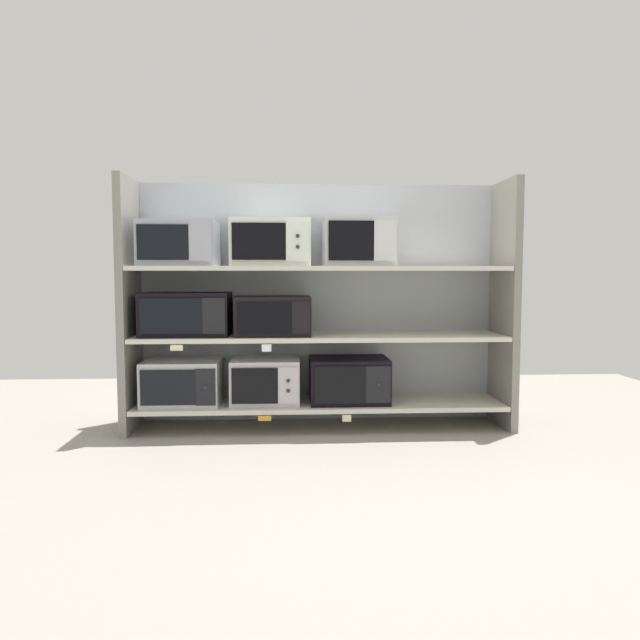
% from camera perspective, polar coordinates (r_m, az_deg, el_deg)
% --- Properties ---
extents(ground, '(6.48, 6.00, 0.02)m').
position_cam_1_polar(ground, '(3.20, 1.00, -14.89)').
color(ground, gray).
extents(back_panel, '(2.68, 0.04, 1.68)m').
position_cam_1_polar(back_panel, '(4.28, -0.19, 1.66)').
color(back_panel, '#9EA3A8').
rests_on(back_panel, ground).
extents(upright_left, '(0.05, 0.48, 1.68)m').
position_cam_1_polar(upright_left, '(4.15, -17.81, 1.36)').
color(upright_left, gray).
rests_on(upright_left, ground).
extents(upright_right, '(0.05, 0.48, 1.68)m').
position_cam_1_polar(upright_right, '(4.28, 17.25, 1.46)').
color(upright_right, gray).
rests_on(upright_right, ground).
extents(shelf_0, '(2.48, 0.48, 0.03)m').
position_cam_1_polar(shelf_0, '(4.11, -0.00, -8.05)').
color(shelf_0, beige).
rests_on(shelf_0, ground).
extents(microwave_0, '(0.51, 0.43, 0.30)m').
position_cam_1_polar(microwave_0, '(4.13, -13.02, -5.79)').
color(microwave_0, '#B2B5B5').
rests_on(microwave_0, shelf_0).
extents(microwave_1, '(0.46, 0.39, 0.30)m').
position_cam_1_polar(microwave_1, '(4.07, -5.25, -5.81)').
color(microwave_1, '#BBB4BC').
rests_on(microwave_1, shelf_0).
extents(microwave_2, '(0.53, 0.39, 0.30)m').
position_cam_1_polar(microwave_2, '(4.09, 2.78, -5.75)').
color(microwave_2, black).
rests_on(microwave_2, shelf_0).
extents(price_tag_0, '(0.08, 0.00, 0.03)m').
position_cam_1_polar(price_tag_0, '(3.88, -5.33, -9.37)').
color(price_tag_0, orange).
extents(price_tag_1, '(0.06, 0.00, 0.04)m').
position_cam_1_polar(price_tag_1, '(3.90, 2.58, -9.39)').
color(price_tag_1, beige).
extents(shelf_1, '(2.48, 0.48, 0.03)m').
position_cam_1_polar(shelf_1, '(4.04, -0.00, -1.63)').
color(shelf_1, beige).
extents(microwave_3, '(0.57, 0.39, 0.29)m').
position_cam_1_polar(microwave_3, '(4.07, -12.66, 0.56)').
color(microwave_3, black).
rests_on(microwave_3, shelf_1).
extents(microwave_4, '(0.50, 0.40, 0.26)m').
position_cam_1_polar(microwave_4, '(4.02, -4.49, 0.41)').
color(microwave_4, black).
rests_on(microwave_4, shelf_1).
extents(price_tag_2, '(0.08, 0.00, 0.04)m').
position_cam_1_polar(price_tag_2, '(3.86, -13.58, -2.61)').
color(price_tag_2, beige).
extents(price_tag_3, '(0.06, 0.00, 0.05)m').
position_cam_1_polar(price_tag_3, '(3.80, -5.15, -2.69)').
color(price_tag_3, white).
extents(shelf_2, '(2.48, 0.48, 0.03)m').
position_cam_1_polar(shelf_2, '(4.01, -0.00, 4.95)').
color(shelf_2, beige).
extents(microwave_5, '(0.50, 0.41, 0.30)m').
position_cam_1_polar(microwave_5, '(4.07, -13.31, 7.12)').
color(microwave_5, '#9DA0AD').
rests_on(microwave_5, shelf_2).
extents(microwave_6, '(0.52, 0.39, 0.31)m').
position_cam_1_polar(microwave_6, '(4.01, -4.74, 7.37)').
color(microwave_6, silver).
rests_on(microwave_6, shelf_2).
extents(microwave_7, '(0.47, 0.40, 0.32)m').
position_cam_1_polar(microwave_7, '(4.04, 3.69, 7.45)').
color(microwave_7, '#B9B8B6').
rests_on(microwave_7, shelf_2).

